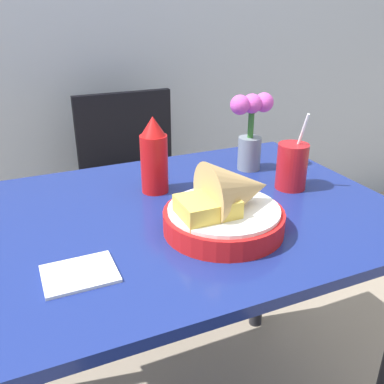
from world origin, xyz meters
name	(u,v)px	position (x,y,z in m)	size (l,w,h in m)	color
dining_table	(173,254)	(0.00, 0.00, 0.62)	(1.04, 0.73, 0.73)	navy
chair_far_window	(134,178)	(0.12, 0.76, 0.51)	(0.40, 0.40, 0.85)	black
food_basket	(229,206)	(0.08, -0.12, 0.79)	(0.26, 0.26, 0.16)	red
ketchup_bottle	(154,156)	(0.01, 0.13, 0.83)	(0.07, 0.07, 0.20)	red
drink_cup	(292,168)	(0.34, 0.01, 0.79)	(0.08, 0.08, 0.20)	red
flower_vase	(251,127)	(0.31, 0.17, 0.86)	(0.13, 0.07, 0.22)	gray
napkin	(80,274)	(-0.24, -0.17, 0.73)	(0.13, 0.10, 0.01)	white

